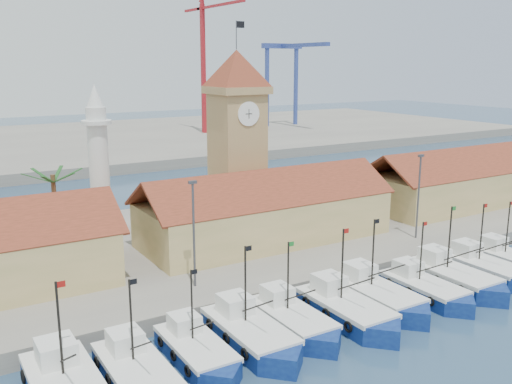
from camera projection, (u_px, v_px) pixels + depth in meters
ground at (402, 324)px, 44.24m from camera, size 400.00×400.00×0.00m
quay at (246, 236)px, 64.10m from camera, size 140.00×32.00×1.50m
terminal at (65, 144)px, 135.78m from camera, size 240.00×80.00×2.00m
boat_1 at (139, 377)px, 35.35m from camera, size 3.51×9.62×7.28m
boat_2 at (198, 353)px, 38.36m from camera, size 3.25×8.90×6.74m
boat_3 at (252, 336)px, 40.55m from camera, size 3.70×10.13×7.66m
boat_4 at (294, 322)px, 42.86m from camera, size 3.48×9.52×7.20m
boat_5 at (348, 312)px, 44.48m from camera, size 3.73×10.23×7.74m
boat_6 at (379, 297)px, 47.23m from camera, size 3.72×10.20×7.72m
boat_7 at (426, 290)px, 48.86m from camera, size 3.38×9.25×7.00m
boat_8 at (455, 279)px, 51.24m from camera, size 3.74×10.25×7.75m
boat_9 at (486, 270)px, 53.68m from camera, size 3.55×9.73×7.36m
boat_10 at (512, 262)px, 55.98m from camera, size 3.38×9.25×7.00m
hall_center at (265, 216)px, 60.04m from camera, size 27.04×10.13×7.61m
hall_right at (468, 184)px, 76.21m from camera, size 31.20×10.13×7.61m
clock_tower at (237, 135)px, 63.28m from camera, size 5.80×5.80×22.70m
minaret at (99, 164)px, 57.87m from camera, size 3.00×3.00×16.30m
palm_tree at (55, 208)px, 54.44m from camera, size 5.60×5.03×8.39m
lamp_posts at (316, 209)px, 53.07m from camera, size 80.70×0.25×9.03m
crane_red_right at (205, 47)px, 143.04m from camera, size 1.00×31.07×39.14m
gantry at (288, 62)px, 160.10m from camera, size 13.00×22.00×23.20m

